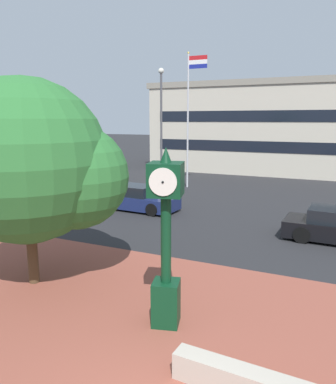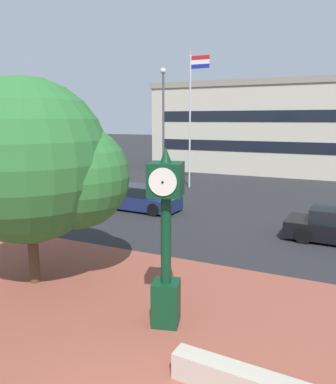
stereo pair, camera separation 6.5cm
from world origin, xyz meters
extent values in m
cube|color=#0C381E|center=(-1.46, 3.36, 0.52)|extent=(0.73, 0.73, 1.03)
cylinder|color=#0C381E|center=(-1.46, 3.36, 2.03)|extent=(0.23, 0.23, 1.98)
cube|color=#0C381E|center=(-1.46, 3.36, 3.38)|extent=(0.88, 0.88, 0.72)
cylinder|color=silver|center=(-1.56, 3.72, 3.38)|extent=(0.57, 0.19, 0.59)
sphere|color=black|center=(-1.57, 3.74, 3.38)|extent=(0.05, 0.05, 0.05)
cylinder|color=silver|center=(-1.36, 3.00, 3.38)|extent=(0.57, 0.19, 0.59)
sphere|color=black|center=(-1.36, 2.98, 3.38)|extent=(0.05, 0.05, 0.05)
cone|color=#0C381E|center=(-1.46, 3.36, 3.90)|extent=(0.25, 0.25, 0.33)
cylinder|color=#4C3823|center=(-5.89, 3.81, 0.91)|extent=(0.30, 0.30, 1.82)
sphere|color=#2D7033|center=(-5.89, 3.81, 3.52)|extent=(4.53, 4.53, 4.53)
sphere|color=#2D7033|center=(-4.76, 4.49, 3.07)|extent=(2.94, 2.94, 2.94)
cube|color=navy|center=(-7.49, 12.87, 0.44)|extent=(4.21, 1.95, 0.64)
cube|color=black|center=(-7.70, 12.88, 1.00)|extent=(1.98, 1.58, 0.56)
cylinder|color=black|center=(-6.17, 13.59, 0.32)|extent=(0.65, 0.26, 0.64)
cylinder|color=black|center=(-6.27, 12.00, 0.32)|extent=(0.65, 0.26, 0.64)
cylinder|color=black|center=(-8.72, 13.74, 0.32)|extent=(0.65, 0.26, 0.64)
cylinder|color=black|center=(-8.81, 12.15, 0.32)|extent=(0.65, 0.26, 0.64)
cylinder|color=black|center=(0.82, 12.46, 0.32)|extent=(0.65, 0.24, 0.64)
cylinder|color=black|center=(0.76, 10.78, 0.32)|extent=(0.65, 0.24, 0.64)
cylinder|color=silver|center=(-7.73, 20.19, 4.42)|extent=(0.12, 0.12, 8.85)
sphere|color=gold|center=(-7.73, 20.19, 8.91)|extent=(0.14, 0.14, 0.14)
cube|color=red|center=(-7.05, 20.19, 8.56)|extent=(1.24, 0.02, 0.27)
cube|color=white|center=(-7.05, 20.19, 8.29)|extent=(1.24, 0.02, 0.27)
cube|color=navy|center=(-7.05, 20.19, 8.03)|extent=(1.24, 0.02, 0.27)
cube|color=beige|center=(-3.43, 32.67, 3.67)|extent=(21.84, 10.81, 7.34)
cube|color=gray|center=(-3.43, 32.67, 7.59)|extent=(22.27, 11.03, 0.50)
cube|color=black|center=(-3.43, 27.25, 2.45)|extent=(19.65, 0.04, 0.90)
cube|color=black|center=(-3.43, 27.25, 4.89)|extent=(19.65, 0.04, 0.90)
cylinder|color=#4C4C51|center=(-8.79, 18.27, 3.73)|extent=(0.14, 0.14, 7.47)
sphere|color=white|center=(-8.79, 18.27, 7.62)|extent=(0.36, 0.36, 0.36)
camera|label=1|loc=(1.93, -3.87, 4.64)|focal=35.34mm
camera|label=2|loc=(1.99, -3.84, 4.64)|focal=35.34mm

